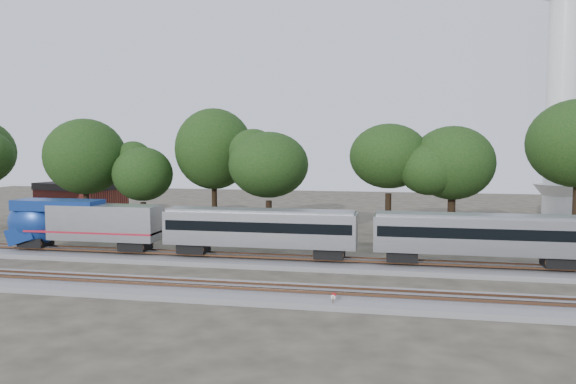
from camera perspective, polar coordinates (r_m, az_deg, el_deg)
name	(u,v)px	position (r m, az deg, el deg)	size (l,w,h in m)	color
ground	(242,280)	(41.94, -4.65, -8.93)	(160.00, 160.00, 0.00)	#383328
track_far	(262,261)	(47.55, -2.67, -7.01)	(160.00, 5.00, 0.73)	slate
track_near	(226,291)	(38.17, -6.31, -10.01)	(160.00, 5.00, 0.73)	slate
train	(481,234)	(46.15, 19.03, -4.06)	(84.57, 2.91, 4.29)	#B3B5BB
switch_stand_red	(334,298)	(35.28, 4.67, -10.66)	(0.28, 0.05, 0.87)	#512D19
switch_stand_white	(333,300)	(34.69, 4.59, -10.89)	(0.29, 0.05, 0.90)	#512D19
switch_lever	(345,304)	(35.46, 5.82, -11.27)	(0.50, 0.30, 0.30)	#512D19
brick_building	(82,200)	(80.00, -20.24, -0.81)	(11.69, 9.50, 4.92)	maroon
tree_1	(85,157)	(66.78, -19.92, 3.39)	(8.76, 8.76, 12.35)	black
tree_2	(143,174)	(63.56, -14.55, 1.76)	(6.84, 6.84, 9.65)	black
tree_3	(214,149)	(63.38, -7.54, 4.35)	(9.62, 9.62, 13.56)	black
tree_4	(269,165)	(56.84, -1.98, 2.76)	(8.04, 8.04, 11.34)	black
tree_5	(389,156)	(61.28, 10.22, 3.59)	(8.86, 8.86, 12.49)	black
tree_6	(453,163)	(61.17, 16.38, 2.84)	(8.18, 8.18, 11.53)	black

